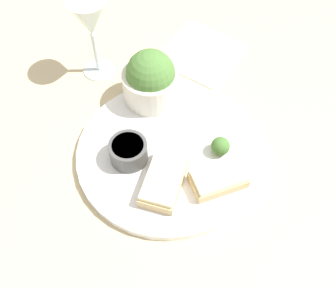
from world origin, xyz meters
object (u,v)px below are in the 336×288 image
sauce_ramekin (128,151)px  cheese_toast_far (218,179)px  napkin (201,53)px  wine_glass (90,21)px  salad_bowl (151,79)px  cheese_toast_near (164,180)px

sauce_ramekin → cheese_toast_far: sauce_ramekin is taller
cheese_toast_far → napkin: bearing=56.8°
cheese_toast_far → wine_glass: size_ratio=0.59×
cheese_toast_far → napkin: size_ratio=0.52×
salad_bowl → sauce_ramekin: bearing=-139.4°
cheese_toast_far → napkin: 0.31m
salad_bowl → sauce_ramekin: size_ratio=1.62×
cheese_toast_near → cheese_toast_far: (0.07, -0.05, -0.00)m
sauce_ramekin → cheese_toast_near: size_ratio=0.56×
cheese_toast_far → napkin: (0.17, 0.26, -0.02)m
cheese_toast_near → wine_glass: (0.05, 0.29, 0.09)m
salad_bowl → napkin: salad_bowl is taller
wine_glass → napkin: 0.24m
salad_bowl → cheese_toast_near: size_ratio=0.90×
cheese_toast_near → wine_glass: 0.31m
sauce_ramekin → napkin: bearing=27.9°
napkin → sauce_ramekin: bearing=-152.1°
napkin → cheese_toast_far: bearing=-123.2°
cheese_toast_near → cheese_toast_far: same height
sauce_ramekin → wine_glass: size_ratio=0.39×
sauce_ramekin → cheese_toast_far: 0.15m
napkin → cheese_toast_near: bearing=-138.7°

